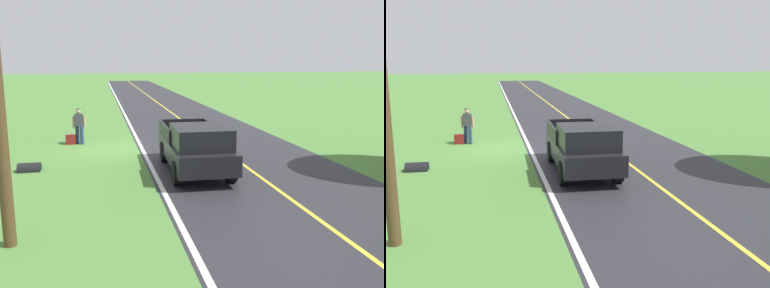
# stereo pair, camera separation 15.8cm
# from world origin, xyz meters

# --- Properties ---
(ground_plane) EXTENTS (200.00, 200.00, 0.00)m
(ground_plane) POSITION_xyz_m (0.00, 0.00, 0.00)
(ground_plane) COLOR #4C7F38
(road_surface) EXTENTS (7.43, 120.00, 0.00)m
(road_surface) POSITION_xyz_m (-4.62, 0.00, 0.00)
(road_surface) COLOR #28282D
(road_surface) RESTS_ON ground
(lane_edge_line) EXTENTS (0.16, 117.60, 0.00)m
(lane_edge_line) POSITION_xyz_m (-1.09, 0.00, 0.01)
(lane_edge_line) COLOR silver
(lane_edge_line) RESTS_ON ground
(lane_centre_line) EXTENTS (0.14, 117.60, 0.00)m
(lane_centre_line) POSITION_xyz_m (-4.62, 0.00, 0.01)
(lane_centre_line) COLOR gold
(lane_centre_line) RESTS_ON ground
(hitchhiker_walking) EXTENTS (0.62, 0.51, 1.75)m
(hitchhiker_walking) POSITION_xyz_m (1.72, -1.61, 0.98)
(hitchhiker_walking) COLOR navy
(hitchhiker_walking) RESTS_ON ground
(suitcase_carried) EXTENTS (0.46, 0.21, 0.47)m
(suitcase_carried) POSITION_xyz_m (2.15, -1.53, 0.24)
(suitcase_carried) COLOR maroon
(suitcase_carried) RESTS_ON ground
(pickup_truck_passing) EXTENTS (2.21, 5.45, 1.82)m
(pickup_truck_passing) POSITION_xyz_m (-2.57, 4.73, 0.97)
(pickup_truck_passing) COLOR black
(pickup_truck_passing) RESTS_ON ground
(drainage_culvert) EXTENTS (0.80, 0.60, 0.60)m
(drainage_culvert) POSITION_xyz_m (3.36, 3.22, 0.00)
(drainage_culvert) COLOR black
(drainage_culvert) RESTS_ON ground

